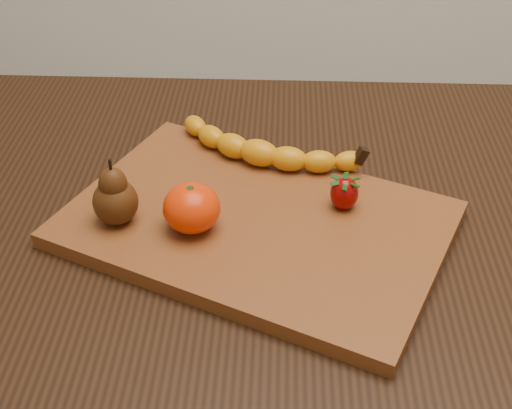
{
  "coord_description": "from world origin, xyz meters",
  "views": [
    {
      "loc": [
        0.07,
        -0.76,
        1.31
      ],
      "look_at": [
        0.04,
        -0.06,
        0.8
      ],
      "focal_mm": 50.0,
      "sensor_mm": 36.0,
      "label": 1
    }
  ],
  "objects_px": {
    "table": "(227,256)",
    "mandarin": "(192,208)",
    "cutting_board": "(256,224)",
    "pear": "(114,191)"
  },
  "relations": [
    {
      "from": "table",
      "to": "mandarin",
      "type": "distance_m",
      "value": 0.17
    },
    {
      "from": "cutting_board",
      "to": "pear",
      "type": "bearing_deg",
      "value": -151.73
    },
    {
      "from": "mandarin",
      "to": "table",
      "type": "bearing_deg",
      "value": 69.53
    },
    {
      "from": "pear",
      "to": "mandarin",
      "type": "height_order",
      "value": "pear"
    },
    {
      "from": "cutting_board",
      "to": "pear",
      "type": "height_order",
      "value": "pear"
    },
    {
      "from": "cutting_board",
      "to": "pear",
      "type": "xyz_separation_m",
      "value": [
        -0.17,
        -0.01,
        0.05
      ]
    },
    {
      "from": "pear",
      "to": "cutting_board",
      "type": "bearing_deg",
      "value": 3.93
    },
    {
      "from": "table",
      "to": "cutting_board",
      "type": "distance_m",
      "value": 0.13
    },
    {
      "from": "cutting_board",
      "to": "table",
      "type": "bearing_deg",
      "value": 148.23
    },
    {
      "from": "cutting_board",
      "to": "pear",
      "type": "relative_size",
      "value": 5.25
    }
  ]
}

